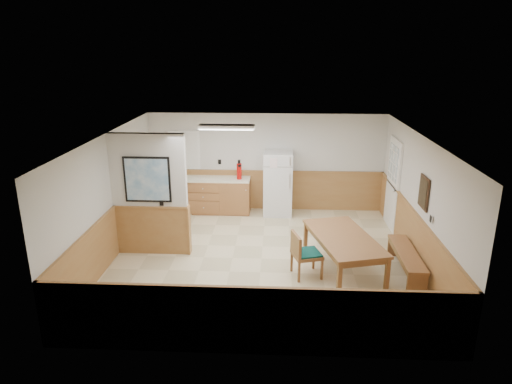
# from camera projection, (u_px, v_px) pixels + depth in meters

# --- Properties ---
(ground) EXTENTS (6.00, 6.00, 0.00)m
(ground) POSITION_uv_depth(u_px,v_px,m) (261.00, 259.00, 9.20)
(ground) COLOR beige
(ground) RESTS_ON ground
(ceiling) EXTENTS (6.00, 6.00, 0.02)m
(ceiling) POSITION_uv_depth(u_px,v_px,m) (262.00, 136.00, 8.44)
(ceiling) COLOR white
(ceiling) RESTS_ON back_wall
(back_wall) EXTENTS (6.00, 0.02, 2.50)m
(back_wall) POSITION_uv_depth(u_px,v_px,m) (266.00, 162.00, 11.67)
(back_wall) COLOR silver
(back_wall) RESTS_ON ground
(right_wall) EXTENTS (0.02, 6.00, 2.50)m
(right_wall) POSITION_uv_depth(u_px,v_px,m) (419.00, 203.00, 8.67)
(right_wall) COLOR silver
(right_wall) RESTS_ON ground
(left_wall) EXTENTS (0.02, 6.00, 2.50)m
(left_wall) POSITION_uv_depth(u_px,v_px,m) (109.00, 198.00, 8.96)
(left_wall) COLOR silver
(left_wall) RESTS_ON ground
(wainscot_back) EXTENTS (6.00, 0.04, 1.00)m
(wainscot_back) POSITION_uv_depth(u_px,v_px,m) (266.00, 190.00, 11.88)
(wainscot_back) COLOR #A27640
(wainscot_back) RESTS_ON ground
(wainscot_right) EXTENTS (0.04, 6.00, 1.00)m
(wainscot_right) POSITION_uv_depth(u_px,v_px,m) (414.00, 239.00, 8.91)
(wainscot_right) COLOR #A27640
(wainscot_right) RESTS_ON ground
(wainscot_left) EXTENTS (0.04, 6.00, 1.00)m
(wainscot_left) POSITION_uv_depth(u_px,v_px,m) (114.00, 233.00, 9.19)
(wainscot_left) COLOR #A27640
(wainscot_left) RESTS_ON ground
(partition_wall) EXTENTS (1.50, 0.20, 2.50)m
(partition_wall) POSITION_uv_depth(u_px,v_px,m) (150.00, 196.00, 9.12)
(partition_wall) COLOR silver
(partition_wall) RESTS_ON ground
(kitchen_counter) EXTENTS (2.20, 0.61, 1.00)m
(kitchen_counter) POSITION_uv_depth(u_px,v_px,m) (219.00, 195.00, 11.67)
(kitchen_counter) COLOR #935834
(kitchen_counter) RESTS_ON ground
(exterior_door) EXTENTS (0.07, 1.02, 2.15)m
(exterior_door) POSITION_uv_depth(u_px,v_px,m) (393.00, 184.00, 10.54)
(exterior_door) COLOR white
(exterior_door) RESTS_ON ground
(kitchen_window) EXTENTS (0.80, 0.04, 1.00)m
(kitchen_window) POSITION_uv_depth(u_px,v_px,m) (184.00, 150.00, 11.66)
(kitchen_window) COLOR white
(kitchen_window) RESTS_ON back_wall
(wall_painting) EXTENTS (0.04, 0.50, 0.60)m
(wall_painting) POSITION_uv_depth(u_px,v_px,m) (424.00, 192.00, 8.30)
(wall_painting) COLOR #362315
(wall_painting) RESTS_ON right_wall
(fluorescent_fixture) EXTENTS (1.20, 0.30, 0.09)m
(fluorescent_fixture) POSITION_uv_depth(u_px,v_px,m) (227.00, 127.00, 9.73)
(fluorescent_fixture) COLOR white
(fluorescent_fixture) RESTS_ON ceiling
(refrigerator) EXTENTS (0.72, 0.73, 1.61)m
(refrigerator) POSITION_uv_depth(u_px,v_px,m) (278.00, 183.00, 11.44)
(refrigerator) COLOR silver
(refrigerator) RESTS_ON ground
(dining_table) EXTENTS (1.44, 2.14, 0.75)m
(dining_table) POSITION_uv_depth(u_px,v_px,m) (343.00, 241.00, 8.42)
(dining_table) COLOR brown
(dining_table) RESTS_ON ground
(dining_bench) EXTENTS (0.38, 1.65, 0.45)m
(dining_bench) POSITION_uv_depth(u_px,v_px,m) (406.00, 257.00, 8.49)
(dining_bench) COLOR brown
(dining_bench) RESTS_ON ground
(dining_chair) EXTENTS (0.80, 0.65, 0.85)m
(dining_chair) POSITION_uv_depth(u_px,v_px,m) (302.00, 252.00, 8.37)
(dining_chair) COLOR brown
(dining_chair) RESTS_ON ground
(fire_extinguisher) EXTENTS (0.15, 0.15, 0.49)m
(fire_extinguisher) POSITION_uv_depth(u_px,v_px,m) (239.00, 171.00, 11.40)
(fire_extinguisher) COLOR #BD0D0A
(fire_extinguisher) RESTS_ON kitchen_counter
(soap_bottle) EXTENTS (0.08, 0.08, 0.21)m
(soap_bottle) POSITION_uv_depth(u_px,v_px,m) (183.00, 173.00, 11.59)
(soap_bottle) COLOR #198B33
(soap_bottle) RESTS_ON kitchen_counter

